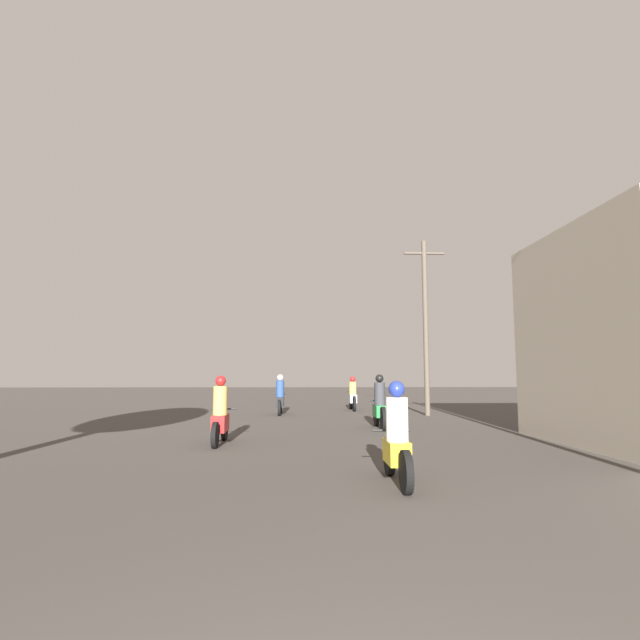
{
  "coord_description": "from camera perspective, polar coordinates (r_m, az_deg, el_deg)",
  "views": [
    {
      "loc": [
        -0.24,
        -1.11,
        1.58
      ],
      "look_at": [
        0.42,
        16.88,
        3.54
      ],
      "focal_mm": 28.0,
      "sensor_mm": 36.0,
      "label": 1
    }
  ],
  "objects": [
    {
      "name": "motorcycle_yellow",
      "position": [
        7.55,
        8.77,
        -13.58
      ],
      "size": [
        0.6,
        1.86,
        1.48
      ],
      "rotation": [
        0.0,
        0.0,
        -0.05
      ],
      "color": "black",
      "rests_on": "ground_plane"
    },
    {
      "name": "motorcycle_red",
      "position": [
        11.79,
        -11.33,
        -10.75
      ],
      "size": [
        0.6,
        1.9,
        1.55
      ],
      "rotation": [
        0.0,
        0.0,
        0.07
      ],
      "color": "black",
      "rests_on": "ground_plane"
    },
    {
      "name": "motorcycle_green",
      "position": [
        14.97,
        6.82,
        -9.82
      ],
      "size": [
        0.6,
        1.95,
        1.58
      ],
      "rotation": [
        0.0,
        0.0,
        0.07
      ],
      "color": "black",
      "rests_on": "ground_plane"
    },
    {
      "name": "motorcycle_black",
      "position": [
        19.98,
        -4.58,
        -8.91
      ],
      "size": [
        0.6,
        1.91,
        1.57
      ],
      "rotation": [
        0.0,
        0.0,
        0.07
      ],
      "color": "black",
      "rests_on": "ground_plane"
    },
    {
      "name": "motorcycle_silver",
      "position": [
        22.28,
        3.75,
        -8.73
      ],
      "size": [
        0.6,
        2.14,
        1.48
      ],
      "rotation": [
        0.0,
        0.0,
        -0.14
      ],
      "color": "black",
      "rests_on": "ground_plane"
    },
    {
      "name": "utility_pole_far",
      "position": [
        19.99,
        11.97,
        -0.29
      ],
      "size": [
        1.6,
        0.2,
        6.87
      ],
      "color": "#4C4238",
      "rests_on": "ground_plane"
    }
  ]
}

